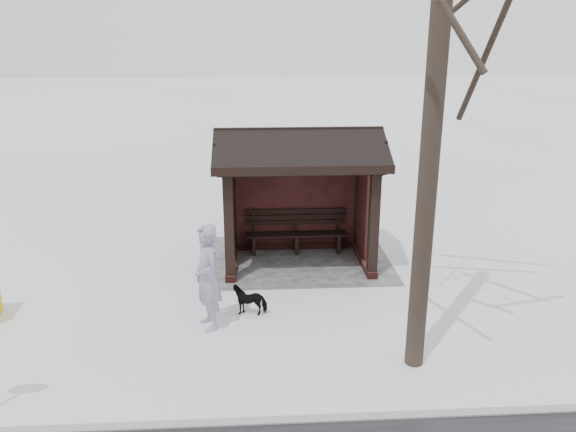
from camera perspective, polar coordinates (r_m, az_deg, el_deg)
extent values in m
plane|color=white|center=(12.83, 1.04, -4.77)|extent=(120.00, 120.00, 0.00)
cube|color=gray|center=(8.06, 4.34, -19.88)|extent=(120.00, 0.15, 0.06)
cube|color=#95959B|center=(13.01, 0.97, -4.40)|extent=(4.20, 3.20, 0.02)
cube|color=#381714|center=(13.63, 0.74, -3.00)|extent=(3.30, 0.22, 0.16)
cube|color=#381714|center=(13.00, 7.67, -4.24)|extent=(0.22, 2.10, 0.16)
cube|color=#381714|center=(12.77, -5.70, -4.57)|extent=(0.22, 2.10, 0.16)
cube|color=black|center=(11.80, 8.70, -1.06)|extent=(0.20, 0.20, 2.30)
cube|color=black|center=(11.55, -6.01, -1.37)|extent=(0.20, 0.20, 2.30)
cube|color=black|center=(13.48, 7.13, 1.41)|extent=(0.20, 0.20, 2.30)
cube|color=black|center=(13.26, -5.72, 1.19)|extent=(0.20, 0.20, 2.30)
cube|color=black|center=(13.27, 0.76, 1.64)|extent=(2.80, 0.08, 2.14)
cube|color=black|center=(12.91, 7.61, 1.02)|extent=(0.08, 1.17, 2.14)
cube|color=black|center=(12.68, -5.81, 0.78)|extent=(0.08, 1.17, 2.14)
cube|color=black|center=(11.24, 1.47, 4.61)|extent=(3.40, 0.20, 0.18)
cube|color=black|center=(13.00, 0.78, 6.43)|extent=(3.40, 0.20, 0.18)
cylinder|color=black|center=(8.02, 14.72, 12.57)|extent=(0.29, 0.29, 8.55)
imported|color=#948CA4|center=(9.85, -8.20, -6.18)|extent=(0.70, 0.82, 1.91)
imported|color=black|center=(10.54, -3.88, -8.42)|extent=(0.68, 0.37, 0.55)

